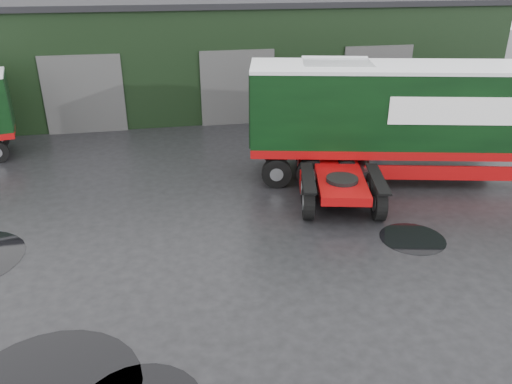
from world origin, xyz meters
TOP-DOWN VIEW (x-y plane):
  - ground at (0.00, 0.00)m, footprint 100.00×100.00m
  - warehouse at (2.00, 20.00)m, footprint 32.40×12.40m
  - hero_tractor at (4.34, 4.50)m, footprint 4.82×8.03m
  - lorry_right at (8.00, 5.00)m, footprint 17.91×6.92m
  - wash_bucket at (7.51, 7.56)m, footprint 0.37×0.37m
  - tree_back_a at (-6.00, 30.00)m, footprint 4.40×4.40m
  - tree_back_b at (10.00, 30.00)m, footprint 4.40×4.40m
  - puddle_1 at (5.47, 0.18)m, footprint 2.11×2.11m

SIDE VIEW (x-z plane):
  - ground at x=0.00m, z-range 0.00..0.00m
  - puddle_1 at x=5.47m, z-range 0.00..0.01m
  - wash_bucket at x=7.51m, z-range 0.00..0.30m
  - lorry_right at x=8.00m, z-range 0.00..4.65m
  - hero_tractor at x=4.34m, z-range 0.00..4.66m
  - warehouse at x=2.00m, z-range 0.01..6.31m
  - tree_back_b at x=10.00m, z-range 0.00..7.50m
  - tree_back_a at x=-6.00m, z-range 0.00..9.50m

